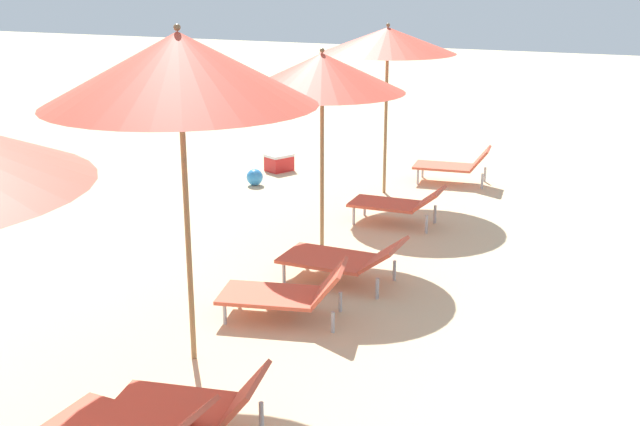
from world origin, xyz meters
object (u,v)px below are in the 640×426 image
(lounger_farthest_shoreside, at_px, (454,165))
(beach_ball, at_px, (255,177))
(cooler_box, at_px, (279,162))
(lounger_fourth_shoreside, at_px, (287,292))
(lounger_fifth_inland, at_px, (344,258))
(lounger_fifth_shoreside, at_px, (398,203))
(umbrella_farthest, at_px, (388,41))
(umbrella_fifth, at_px, (322,73))
(lounger_fourth_inland, at_px, (193,405))
(umbrella_fourth, at_px, (179,69))

(lounger_farthest_shoreside, height_order, beach_ball, lounger_farthest_shoreside)
(cooler_box, bearing_deg, lounger_fourth_shoreside, -62.79)
(lounger_fifth_inland, relative_size, cooler_box, 2.57)
(lounger_fifth_shoreside, relative_size, umbrella_farthest, 0.49)
(lounger_farthest_shoreside, distance_m, beach_ball, 3.37)
(umbrella_fifth, relative_size, lounger_fifth_shoreside, 1.93)
(lounger_fifth_shoreside, bearing_deg, lounger_fourth_shoreside, 87.17)
(lounger_fourth_inland, distance_m, umbrella_fifth, 4.97)
(cooler_box, height_order, beach_ball, cooler_box)
(lounger_fourth_shoreside, distance_m, umbrella_fifth, 2.99)
(lounger_fifth_shoreside, bearing_deg, cooler_box, -37.95)
(lounger_fourth_shoreside, height_order, cooler_box, lounger_fourth_shoreside)
(lounger_farthest_shoreside, bearing_deg, lounger_fourth_shoreside, 81.33)
(lounger_fourth_inland, relative_size, umbrella_farthest, 0.47)
(umbrella_fifth, distance_m, beach_ball, 3.89)
(umbrella_fifth, bearing_deg, lounger_fourth_inland, -78.85)
(lounger_fourth_shoreside, xyz_separation_m, lounger_fifth_inland, (0.17, 1.14, 0.01))
(lounger_fifth_shoreside, relative_size, cooler_box, 2.43)
(lounger_fifth_inland, height_order, umbrella_farthest, umbrella_farthest)
(umbrella_fifth, bearing_deg, umbrella_fourth, -87.42)
(lounger_fourth_shoreside, relative_size, cooler_box, 2.57)
(umbrella_farthest, bearing_deg, umbrella_fourth, -87.52)
(lounger_fourth_inland, distance_m, lounger_fifth_inland, 3.44)
(lounger_fifth_shoreside, xyz_separation_m, beach_ball, (-2.86, 1.07, -0.18))
(lounger_fourth_shoreside, height_order, lounger_fifth_shoreside, lounger_fourth_shoreside)
(umbrella_fourth, height_order, lounger_farthest_shoreside, umbrella_fourth)
(umbrella_fourth, height_order, lounger_fourth_inland, umbrella_fourth)
(umbrella_fourth, bearing_deg, umbrella_farthest, 92.48)
(lounger_fifth_inland, bearing_deg, cooler_box, -55.42)
(lounger_fourth_inland, bearing_deg, umbrella_farthest, -93.18)
(umbrella_farthest, bearing_deg, lounger_fifth_shoreside, -64.35)
(umbrella_farthest, distance_m, beach_ball, 3.16)
(lounger_fifth_shoreside, bearing_deg, lounger_farthest_shoreside, -95.55)
(lounger_fourth_shoreside, relative_size, lounger_fifth_shoreside, 1.06)
(lounger_fourth_inland, xyz_separation_m, umbrella_fifth, (-0.88, 4.49, 1.94))
(lounger_fifth_shoreside, bearing_deg, umbrella_farthest, -66.31)
(lounger_fourth_inland, bearing_deg, lounger_farthest_shoreside, -100.20)
(umbrella_fifth, xyz_separation_m, beach_ball, (-2.26, 2.36, -2.11))
(lounger_fourth_shoreside, relative_size, umbrella_fifth, 0.55)
(umbrella_farthest, relative_size, lounger_farthest_shoreside, 2.05)
(umbrella_fourth, xyz_separation_m, umbrella_farthest, (-0.27, 6.13, -0.24))
(cooler_box, bearing_deg, beach_ball, -86.16)
(lounger_fourth_shoreside, bearing_deg, lounger_farthest_shoreside, -105.66)
(lounger_fifth_inland, bearing_deg, lounger_fourth_inland, 92.88)
(umbrella_fifth, distance_m, lounger_fifth_shoreside, 2.40)
(lounger_fourth_shoreside, distance_m, cooler_box, 6.31)
(umbrella_fourth, distance_m, lounger_fifth_shoreside, 5.20)
(lounger_fifth_shoreside, bearing_deg, lounger_fourth_inland, 90.76)
(lounger_fourth_inland, bearing_deg, umbrella_fourth, -68.56)
(lounger_fourth_shoreside, height_order, beach_ball, lounger_fourth_shoreside)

